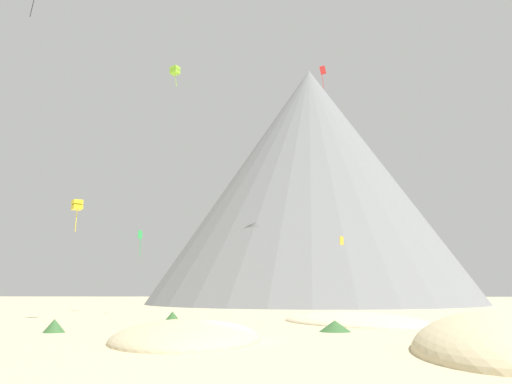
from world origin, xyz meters
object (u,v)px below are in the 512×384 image
Objects in this scene: bush_ridge_crest at (172,316)px; bush_far_right at (54,326)px; kite_green_low at (140,237)px; bush_mid_center at (335,326)px; kite_gold_low at (342,241)px; kite_red_high at (323,72)px; kite_yellow_low at (77,205)px; kite_lime_high at (175,71)px; rock_massif at (318,189)px.

bush_ridge_crest is 16.64m from bush_far_right.
kite_green_low is at bearing 117.96° from bush_ridge_crest.
kite_gold_low reaches higher than bush_mid_center.
bush_mid_center is 0.58× the size of kite_red_high.
kite_red_high is (24.68, 51.09, 40.73)m from bush_far_right.
kite_green_low is at bearing 92.68° from bush_far_right.
kite_yellow_low reaches higher than kite_gold_low.
kite_gold_low reaches higher than bush_far_right.
rock_massif is at bearing 2.05° from kite_lime_high.
bush_far_right is 0.39× the size of kite_red_high.
rock_massif reaches higher than bush_mid_center.
bush_far_right is at bearing -132.19° from kite_gold_low.
rock_massif is 29.12× the size of kite_yellow_low.
kite_green_low is (-22.86, 27.48, 9.53)m from bush_mid_center.
bush_far_right is at bearing -106.68° from rock_massif.
kite_green_low is (-7.34, 13.84, 9.47)m from bush_ridge_crest.
kite_green_low reaches higher than bush_far_right.
kite_green_low reaches higher than bush_ridge_crest.
kite_yellow_low is (-11.50, 2.06, 12.01)m from bush_ridge_crest.
kite_lime_high is (3.93, 0.57, 23.33)m from kite_green_low.
kite_green_low is (-27.05, -56.34, -16.45)m from rock_massif.
bush_ridge_crest is 0.46× the size of kite_green_low.
bush_ridge_crest is 0.65× the size of bush_mid_center.
kite_red_high is at bearing 86.28° from bush_mid_center.
kite_yellow_low is at bearing -159.00° from kite_gold_low.
bush_ridge_crest is 1.36× the size of kite_gold_low.
bush_mid_center is at bearing -41.33° from bush_ridge_crest.
bush_mid_center is 33.49m from kite_yellow_low.
bush_mid_center is at bearing -100.87° from kite_gold_low.
bush_mid_center is at bearing -92.87° from rock_massif.
kite_red_high is at bearing 87.90° from kite_gold_low.
kite_lime_high is at bearing 103.34° from bush_ridge_crest.
bush_ridge_crest is 20.66m from bush_mid_center.
bush_mid_center is 0.02× the size of rock_massif.
kite_yellow_low is at bearing 171.35° from kite_lime_high.
kite_yellow_low is (-27.01, 15.71, 12.07)m from bush_mid_center.
kite_green_low is (-1.37, 29.37, 9.46)m from bush_far_right.
kite_lime_high reaches higher than bush_mid_center.
bush_ridge_crest is 0.02× the size of rock_massif.
kite_lime_high is at bearing 85.12° from bush_far_right.
rock_massif reaches higher than kite_green_low.
kite_green_low is 1.20× the size of kite_lime_high.
kite_red_high is 31.63m from kite_lime_high.
kite_red_high reaches higher than kite_lime_high.
bush_mid_center is at bearing 102.19° from kite_green_low.
kite_lime_high is at bearing -112.52° from rock_massif.
kite_gold_low is (25.23, 31.75, 9.09)m from bush_far_right.
kite_lime_high is at bearing 124.01° from bush_mid_center.
bush_far_right is 0.48× the size of kite_green_low.
bush_ridge_crest is 18.30m from kite_green_low.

